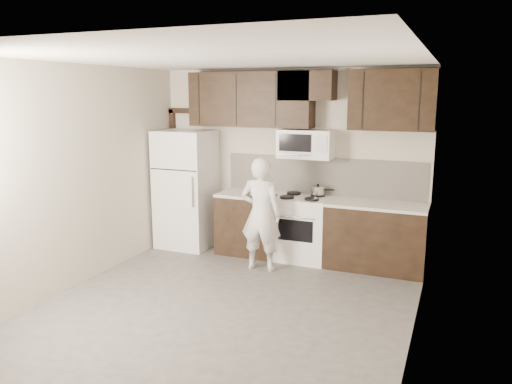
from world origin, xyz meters
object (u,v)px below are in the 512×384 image
Objects in this scene: microwave at (306,144)px; person at (261,214)px; refrigerator at (186,189)px; stove at (302,228)px.

microwave is 1.21m from person.
refrigerator is 1.17× the size of person.
stove is 1.24× the size of microwave.
stove is 1.90m from refrigerator.
microwave is (-0.00, 0.12, 1.19)m from stove.
stove is 1.20m from microwave.
refrigerator reaches higher than stove.
microwave is 0.42× the size of refrigerator.
person is at bearing -122.37° from stove.
stove is 0.61× the size of person.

